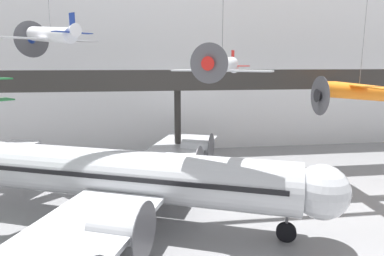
{
  "coord_description": "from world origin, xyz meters",
  "views": [
    {
      "loc": [
        -3.35,
        -13.0,
        11.6
      ],
      "look_at": [
        -0.39,
        8.55,
        7.37
      ],
      "focal_mm": 32.0,
      "sensor_mm": 36.0,
      "label": 1
    }
  ],
  "objects_px": {
    "airliner_silver_main": "(122,175)",
    "suspended_plane_white_twin": "(51,35)",
    "suspended_plane_silver_racer": "(222,67)",
    "suspended_plane_orange_highwing": "(359,91)"
  },
  "relations": [
    {
      "from": "suspended_plane_white_twin",
      "to": "suspended_plane_silver_racer",
      "type": "height_order",
      "value": "suspended_plane_white_twin"
    },
    {
      "from": "airliner_silver_main",
      "to": "suspended_plane_silver_racer",
      "type": "distance_m",
      "value": 10.56
    },
    {
      "from": "airliner_silver_main",
      "to": "suspended_plane_white_twin",
      "type": "height_order",
      "value": "suspended_plane_white_twin"
    },
    {
      "from": "airliner_silver_main",
      "to": "suspended_plane_orange_highwing",
      "type": "bearing_deg",
      "value": 31.26
    },
    {
      "from": "suspended_plane_white_twin",
      "to": "suspended_plane_silver_racer",
      "type": "xyz_separation_m",
      "value": [
        12.94,
        -11.75,
        -2.64
      ]
    },
    {
      "from": "airliner_silver_main",
      "to": "suspended_plane_silver_racer",
      "type": "height_order",
      "value": "suspended_plane_silver_racer"
    },
    {
      "from": "airliner_silver_main",
      "to": "suspended_plane_white_twin",
      "type": "bearing_deg",
      "value": 147.66
    },
    {
      "from": "suspended_plane_white_twin",
      "to": "suspended_plane_silver_racer",
      "type": "distance_m",
      "value": 17.68
    },
    {
      "from": "airliner_silver_main",
      "to": "suspended_plane_orange_highwing",
      "type": "height_order",
      "value": "suspended_plane_orange_highwing"
    },
    {
      "from": "suspended_plane_silver_racer",
      "to": "suspended_plane_orange_highwing",
      "type": "bearing_deg",
      "value": 145.29
    }
  ]
}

